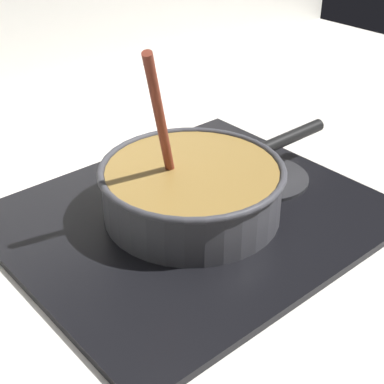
{
  "coord_description": "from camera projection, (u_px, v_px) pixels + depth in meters",
  "views": [
    {
      "loc": [
        -0.42,
        -0.42,
        0.51
      ],
      "look_at": [
        0.08,
        0.15,
        0.05
      ],
      "focal_mm": 53.78,
      "sensor_mm": 36.0,
      "label": 1
    }
  ],
  "objects": [
    {
      "name": "ground",
      "position": [
        220.0,
        297.0,
        0.78
      ],
      "size": [
        2.4,
        1.6,
        0.04
      ],
      "primitive_type": "cube",
      "color": "beige"
    },
    {
      "name": "hob_plate",
      "position": [
        192.0,
        217.0,
        0.91
      ],
      "size": [
        0.56,
        0.48,
        0.01
      ],
      "primitive_type": "cube",
      "color": "black",
      "rests_on": "ground"
    },
    {
      "name": "burner_ring",
      "position": [
        192.0,
        211.0,
        0.9
      ],
      "size": [
        0.16,
        0.16,
        0.01
      ],
      "primitive_type": "torus",
      "color": "#592D0C",
      "rests_on": "hob_plate"
    },
    {
      "name": "spare_burner",
      "position": [
        264.0,
        178.0,
        0.99
      ],
      "size": [
        0.15,
        0.15,
        0.01
      ],
      "primitive_type": "cylinder",
      "color": "#262628",
      "rests_on": "hob_plate"
    },
    {
      "name": "cooking_pan",
      "position": [
        193.0,
        189.0,
        0.88
      ],
      "size": [
        0.45,
        0.29,
        0.29
      ],
      "color": "#38383D",
      "rests_on": "hob_plate"
    }
  ]
}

